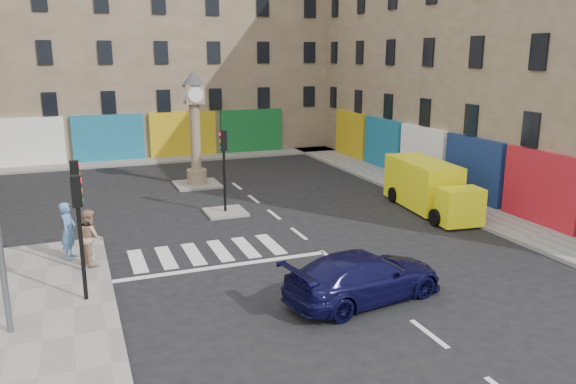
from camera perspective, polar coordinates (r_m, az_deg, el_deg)
ground at (r=19.49m, az=5.60°, el=-7.67°), size 120.00×120.00×0.00m
sidewalk_right at (r=31.96m, az=11.50°, el=0.85°), size 2.60×30.00×0.15m
sidewalk_far at (r=39.21m, az=-14.63°, el=3.07°), size 32.00×2.40×0.15m
island_near at (r=25.92m, az=-6.38°, el=-2.04°), size 1.80×1.80×0.12m
island_far at (r=31.58m, az=-9.20°, el=0.76°), size 2.40×2.40×0.12m
building_right at (r=35.01m, az=21.17°, el=14.41°), size 10.00×30.00×16.00m
building_far at (r=44.35m, az=-16.26°, el=15.13°), size 32.00×10.00×17.00m
traffic_light_left_near at (r=16.94m, az=-20.48°, el=-2.50°), size 0.28×0.22×3.70m
traffic_light_left_far at (r=19.27m, az=-20.64°, el=-0.59°), size 0.28×0.22×3.70m
traffic_light_island at (r=25.35m, az=-6.53°, el=3.46°), size 0.28×0.22×3.70m
clock_pillar at (r=30.98m, az=-9.45°, el=7.06°), size 1.20×1.20×6.10m
navy_sedan at (r=16.93m, az=7.75°, el=-8.50°), size 5.32×2.87×1.46m
yellow_van at (r=26.88m, az=14.09°, el=0.50°), size 2.61×6.30×2.23m
pedestrian_blue at (r=20.99m, az=-21.42°, el=-3.66°), size 0.70×0.86×2.02m
pedestrian_tan at (r=20.18m, az=-19.46°, el=-4.33°), size 0.94×1.09×1.92m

